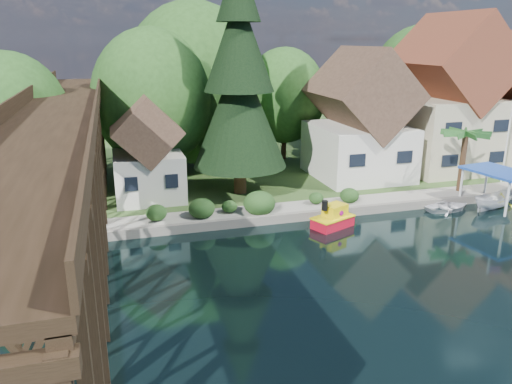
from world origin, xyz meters
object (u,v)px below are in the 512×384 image
trestle_bridge (64,171)px  boat_yellow (501,198)px  conifer (239,83)px  flagpole (511,127)px  house_center (447,104)px  shed (148,155)px  boat_white_a (448,206)px  tugboat (333,218)px  palm_tree (466,135)px  boat_canopy (495,193)px  house_left (359,124)px

trestle_bridge → boat_yellow: 30.85m
conifer → flagpole: size_ratio=2.33×
flagpole → boat_yellow: bearing=-132.6°
trestle_bridge → house_center: house_center is taller
shed → boat_white_a: shed is taller
trestle_bridge → tugboat: size_ratio=13.68×
palm_tree → flagpole: size_ratio=0.68×
trestle_bridge → boat_yellow: (30.43, 1.69, -4.77)m
trestle_bridge → palm_tree: size_ratio=8.58×
conifer → boat_white_a: bearing=-26.5°
house_center → flagpole: 6.17m
tugboat → boat_canopy: 12.95m
house_left → boat_yellow: size_ratio=5.02×
house_center → tugboat: size_ratio=4.30×
house_center → palm_tree: (-3.32, -6.99, -1.42)m
boat_white_a → boat_yellow: bearing=-95.2°
house_left → trestle_bridge: bearing=-154.8°
house_center → house_left: bearing=-176.8°
boat_canopy → conifer: bearing=156.0°
house_left → palm_tree: 8.63m
flagpole → tugboat: flagpole is taller
flagpole → boat_yellow: flagpole is taller
tugboat → flagpole: bearing=14.4°
house_left → conifer: 11.89m
trestle_bridge → flagpole: trestle_bridge is taller
flagpole → boat_canopy: (-4.81, -4.53, -3.86)m
flagpole → boat_yellow: (-3.64, -3.96, -4.56)m
tugboat → house_left: bearing=55.6°
house_left → boat_yellow: bearing=-50.9°
house_left → conifer: size_ratio=0.63×
tugboat → boat_white_a: bearing=4.6°
boat_yellow → house_center: bearing=-34.0°
flagpole → boat_canopy: flagpole is taller
house_left → palm_tree: bearing=-48.8°
house_center → tugboat: 19.59m
shed → conifer: conifer is taller
tugboat → boat_canopy: size_ratio=0.64×
boat_canopy → palm_tree: bearing=100.3°
shed → boat_canopy: shed is taller
shed → boat_white_a: size_ratio=2.26×
house_center → tugboat: house_center is taller
conifer → boat_yellow: 21.55m
house_left → boat_canopy: (6.27, -9.71, -3.86)m
boat_yellow → boat_canopy: bearing=91.4°
trestle_bridge → boat_yellow: bearing=3.2°
boat_white_a → boat_yellow: 4.53m
conifer → trestle_bridge: bearing=-143.4°
conifer → boat_canopy: 20.49m
shed → boat_yellow: (25.43, -7.64, -3.25)m
boat_canopy → boat_yellow: bearing=26.1°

